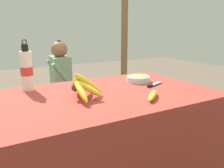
# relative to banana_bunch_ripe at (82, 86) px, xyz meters

# --- Properties ---
(market_counter) EXTENTS (1.47, 0.90, 0.79)m
(market_counter) POSITION_rel_banana_bunch_ripe_xyz_m (0.15, 0.03, -0.47)
(market_counter) COLOR maroon
(market_counter) RESTS_ON ground_plane
(banana_bunch_ripe) EXTENTS (0.21, 0.35, 0.17)m
(banana_bunch_ripe) POSITION_rel_banana_bunch_ripe_xyz_m (0.00, 0.00, 0.00)
(banana_bunch_ripe) COLOR #4C381E
(banana_bunch_ripe) RESTS_ON market_counter
(serving_bowl) EXTENTS (0.19, 0.19, 0.05)m
(serving_bowl) POSITION_rel_banana_bunch_ripe_xyz_m (0.55, 0.18, -0.05)
(serving_bowl) COLOR silver
(serving_bowl) RESTS_ON market_counter
(water_bottle) EXTENTS (0.08, 0.08, 0.34)m
(water_bottle) POSITION_rel_banana_bunch_ripe_xyz_m (-0.25, 0.36, 0.06)
(water_bottle) COLOR white
(water_bottle) RESTS_ON market_counter
(loose_banana_front) EXTENTS (0.19, 0.17, 0.04)m
(loose_banana_front) POSITION_rel_banana_bunch_ripe_xyz_m (0.36, -0.22, -0.06)
(loose_banana_front) COLOR yellow
(loose_banana_front) RESTS_ON market_counter
(knife) EXTENTS (0.19, 0.10, 0.02)m
(knife) POSITION_rel_banana_bunch_ripe_xyz_m (0.56, 0.02, -0.07)
(knife) COLOR #BCBCC1
(knife) RESTS_ON market_counter
(wooden_bench) EXTENTS (1.32, 0.32, 0.42)m
(wooden_bench) POSITION_rel_banana_bunch_ripe_xyz_m (0.19, 1.49, -0.52)
(wooden_bench) COLOR #4C3823
(wooden_bench) RESTS_ON ground_plane
(seated_vendor) EXTENTS (0.42, 0.40, 1.06)m
(seated_vendor) POSITION_rel_banana_bunch_ripe_xyz_m (0.28, 1.46, -0.25)
(seated_vendor) COLOR #232328
(seated_vendor) RESTS_ON ground_plane
(banana_bunch_green) EXTENTS (0.17, 0.31, 0.14)m
(banana_bunch_green) POSITION_rel_banana_bunch_ripe_xyz_m (-0.14, 1.48, -0.39)
(banana_bunch_green) COLOR #4C381E
(banana_bunch_green) RESTS_ON wooden_bench
(support_post_far) EXTENTS (0.10, 0.10, 2.56)m
(support_post_far) POSITION_rel_banana_bunch_ripe_xyz_m (1.46, 1.80, 0.41)
(support_post_far) COLOR brown
(support_post_far) RESTS_ON ground_plane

